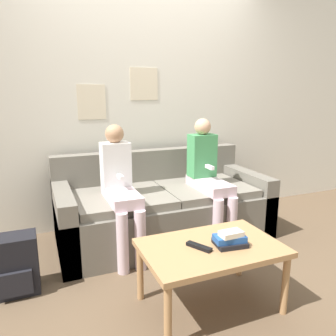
# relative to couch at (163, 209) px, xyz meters

# --- Properties ---
(ground_plane) EXTENTS (10.00, 10.00, 0.00)m
(ground_plane) POSITION_rel_couch_xyz_m (0.00, -0.55, -0.28)
(ground_plane) COLOR brown
(wall_back) EXTENTS (8.00, 0.06, 2.60)m
(wall_back) POSITION_rel_couch_xyz_m (-0.00, 0.54, 1.02)
(wall_back) COLOR silver
(wall_back) RESTS_ON ground_plane
(couch) EXTENTS (1.94, 0.88, 0.79)m
(couch) POSITION_rel_couch_xyz_m (0.00, 0.00, 0.00)
(couch) COLOR #6B665B
(couch) RESTS_ON ground_plane
(coffee_table) EXTENTS (0.86, 0.56, 0.43)m
(coffee_table) POSITION_rel_couch_xyz_m (-0.11, -1.11, 0.10)
(coffee_table) COLOR #AD7F51
(coffee_table) RESTS_ON ground_plane
(person_left) EXTENTS (0.24, 0.59, 1.10)m
(person_left) POSITION_rel_couch_xyz_m (-0.45, -0.20, 0.33)
(person_left) COLOR silver
(person_left) RESTS_ON ground_plane
(person_right) EXTENTS (0.24, 0.59, 1.12)m
(person_right) POSITION_rel_couch_xyz_m (0.38, -0.20, 0.34)
(person_right) COLOR silver
(person_right) RESTS_ON ground_plane
(tv_remote) EXTENTS (0.12, 0.17, 0.02)m
(tv_remote) POSITION_rel_couch_xyz_m (-0.20, -1.11, 0.16)
(tv_remote) COLOR black
(tv_remote) RESTS_ON coffee_table
(book_stack) EXTENTS (0.21, 0.17, 0.10)m
(book_stack) POSITION_rel_couch_xyz_m (-0.01, -1.15, 0.19)
(book_stack) COLOR black
(book_stack) RESTS_ON coffee_table
(backpack) EXTENTS (0.30, 0.23, 0.42)m
(backpack) POSITION_rel_couch_xyz_m (-1.27, -0.47, -0.07)
(backpack) COLOR black
(backpack) RESTS_ON ground_plane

